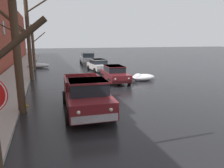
% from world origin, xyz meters
% --- Properties ---
extents(left_sidewalk_slab, '(2.98, 80.00, 0.15)m').
position_xyz_m(left_sidewalk_slab, '(-6.46, 18.00, 0.08)').
color(left_sidewalk_slab, gray).
rests_on(left_sidewalk_slab, ground).
extents(snow_bank_along_left_kerb, '(2.25, 1.28, 0.69)m').
position_xyz_m(snow_bank_along_left_kerb, '(4.62, 14.25, 0.30)').
color(snow_bank_along_left_kerb, white).
rests_on(snow_bank_along_left_kerb, ground).
extents(snow_bank_mid_block_left, '(2.83, 0.96, 0.63)m').
position_xyz_m(snow_bank_mid_block_left, '(-4.43, 26.44, 0.31)').
color(snow_bank_mid_block_left, white).
rests_on(snow_bank_mid_block_left, ground).
extents(bare_tree_second_along_sidewalk, '(2.42, 2.59, 6.76)m').
position_xyz_m(bare_tree_second_along_sidewalk, '(-4.89, 8.53, 3.62)').
color(bare_tree_second_along_sidewalk, '#423323').
rests_on(bare_tree_second_along_sidewalk, ground).
extents(bare_tree_mid_block, '(4.06, 1.76, 7.10)m').
position_xyz_m(bare_tree_mid_block, '(-4.89, 17.65, 3.75)').
color(bare_tree_mid_block, '#423323').
rests_on(bare_tree_mid_block, ground).
extents(bare_tree_far_down_block, '(3.56, 0.61, 5.43)m').
position_xyz_m(bare_tree_far_down_block, '(-4.90, 24.97, 2.92)').
color(bare_tree_far_down_block, '#4C3D2D').
rests_on(bare_tree_far_down_block, ground).
extents(pickup_truck_maroon_approaching_near_lane, '(2.44, 5.26, 1.76)m').
position_xyz_m(pickup_truck_maroon_approaching_near_lane, '(-1.77, 7.69, 0.88)').
color(pickup_truck_maroon_approaching_near_lane, maroon).
rests_on(pickup_truck_maroon_approaching_near_lane, ground).
extents(sedan_maroon_parked_kerbside_close, '(2.10, 4.45, 1.42)m').
position_xyz_m(sedan_maroon_parked_kerbside_close, '(2.08, 14.44, 0.75)').
color(sedan_maroon_parked_kerbside_close, maroon).
rests_on(sedan_maroon_parked_kerbside_close, ground).
extents(sedan_white_parked_kerbside_mid, '(2.23, 4.27, 1.42)m').
position_xyz_m(sedan_white_parked_kerbside_mid, '(2.36, 21.04, 0.75)').
color(sedan_white_parked_kerbside_mid, silver).
rests_on(sedan_white_parked_kerbside_mid, ground).
extents(suv_grey_parked_far_down_block, '(2.41, 4.82, 1.82)m').
position_xyz_m(suv_grey_parked_far_down_block, '(2.50, 28.18, 0.99)').
color(suv_grey_parked_far_down_block, slate).
rests_on(suv_grey_parked_far_down_block, ground).
extents(fire_hydrant, '(0.42, 0.22, 0.71)m').
position_xyz_m(fire_hydrant, '(-4.77, 8.60, 0.36)').
color(fire_hydrant, gold).
rests_on(fire_hydrant, ground).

